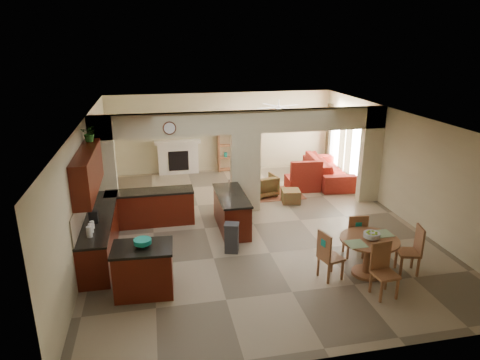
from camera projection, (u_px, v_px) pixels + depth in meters
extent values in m
plane|color=gray|center=(253.00, 224.00, 11.13)|extent=(10.00, 10.00, 0.00)
plane|color=white|center=(255.00, 117.00, 10.25)|extent=(10.00, 10.00, 0.00)
plane|color=beige|center=(222.00, 132.00, 15.34)|extent=(8.00, 0.00, 8.00)
plane|color=beige|center=(336.00, 277.00, 6.04)|extent=(8.00, 0.00, 8.00)
plane|color=beige|center=(87.00, 183.00, 9.92)|extent=(0.00, 10.00, 10.00)
plane|color=beige|center=(399.00, 164.00, 11.46)|extent=(0.00, 10.00, 10.00)
cube|color=beige|center=(104.00, 170.00, 10.91)|extent=(0.60, 0.25, 2.80)
cube|color=beige|center=(245.00, 173.00, 11.71)|extent=(0.80, 0.25, 2.20)
cube|color=beige|center=(371.00, 155.00, 12.33)|extent=(0.60, 0.25, 2.80)
cube|color=beige|center=(246.00, 122.00, 11.27)|extent=(8.00, 0.25, 0.60)
cube|color=#411607|center=(101.00, 235.00, 9.54)|extent=(0.60, 3.20, 0.86)
cube|color=black|center=(99.00, 216.00, 9.40)|extent=(0.62, 3.22, 0.05)
cube|color=tan|center=(84.00, 204.00, 9.25)|extent=(0.02, 3.20, 0.55)
cube|color=#411607|center=(151.00, 208.00, 11.03)|extent=(2.20, 0.60, 0.86)
cube|color=black|center=(149.00, 192.00, 10.88)|extent=(2.22, 0.62, 0.05)
cube|color=#411607|center=(88.00, 172.00, 9.05)|extent=(0.35, 2.40, 0.90)
cube|color=#411607|center=(231.00, 212.00, 10.79)|extent=(0.65, 1.80, 0.86)
cube|color=black|center=(231.00, 195.00, 10.65)|extent=(0.70, 1.85, 0.05)
cube|color=silver|center=(238.00, 226.00, 10.00)|extent=(0.58, 0.04, 0.70)
cylinder|color=#532C1B|center=(169.00, 128.00, 10.77)|extent=(0.34, 0.03, 0.34)
cube|color=brown|center=(275.00, 193.00, 13.31)|extent=(1.60, 1.30, 0.01)
cube|color=silver|center=(178.00, 158.00, 15.15)|extent=(1.40, 0.28, 1.10)
cube|color=black|center=(179.00, 161.00, 15.04)|extent=(0.70, 0.04, 0.70)
cube|color=silver|center=(178.00, 142.00, 14.94)|extent=(1.60, 0.35, 0.10)
cube|color=brown|center=(232.00, 146.00, 15.39)|extent=(1.00, 0.32, 1.80)
cube|color=white|center=(358.00, 150.00, 13.65)|extent=(0.02, 0.90, 1.90)
cube|color=white|center=(336.00, 139.00, 15.23)|extent=(0.02, 0.90, 1.90)
cube|color=white|center=(346.00, 148.00, 14.49)|extent=(0.02, 0.70, 2.10)
cube|color=#3C1B18|center=(366.00, 155.00, 13.09)|extent=(0.10, 0.28, 2.30)
cube|color=#3C1B18|center=(349.00, 146.00, 14.20)|extent=(0.10, 0.28, 2.30)
cube|color=#3C1B18|center=(342.00, 142.00, 14.67)|extent=(0.10, 0.28, 2.30)
cube|color=#3C1B18|center=(328.00, 135.00, 15.78)|extent=(0.10, 0.28, 2.30)
cylinder|color=white|center=(279.00, 107.00, 13.40)|extent=(1.00, 1.00, 0.10)
cube|color=#411607|center=(144.00, 271.00, 8.01)|extent=(1.10, 0.80, 0.91)
cube|color=black|center=(142.00, 248.00, 7.86)|extent=(1.16, 0.86, 0.05)
cylinder|color=#148D7B|center=(143.00, 243.00, 7.83)|extent=(0.32, 0.32, 0.15)
cube|color=#313134|center=(232.00, 239.00, 9.60)|extent=(0.36, 0.33, 0.64)
cylinder|color=brown|center=(370.00, 240.00, 8.53)|extent=(1.18, 1.18, 0.04)
cylinder|color=brown|center=(368.00, 257.00, 8.66)|extent=(0.17, 0.17, 0.76)
cylinder|color=brown|center=(366.00, 273.00, 8.77)|extent=(0.60, 0.60, 0.06)
cylinder|color=#8CB727|center=(372.00, 236.00, 8.45)|extent=(0.32, 0.32, 0.17)
imported|color=maroon|center=(328.00, 169.00, 14.41)|extent=(2.84, 1.33, 0.80)
cube|color=maroon|center=(302.00, 183.00, 13.67)|extent=(1.05, 0.88, 0.40)
imported|color=maroon|center=(264.00, 185.00, 13.08)|extent=(0.82, 0.84, 0.65)
cube|color=maroon|center=(291.00, 196.00, 12.57)|extent=(0.59, 0.59, 0.38)
imported|color=#214D14|center=(90.00, 133.00, 9.66)|extent=(0.39, 0.35, 0.39)
cube|color=brown|center=(354.00, 237.00, 9.41)|extent=(0.48, 0.48, 0.05)
cube|color=brown|center=(358.00, 242.00, 9.65)|extent=(0.04, 0.04, 0.44)
cube|color=brown|center=(344.00, 243.00, 9.63)|extent=(0.04, 0.04, 0.44)
cube|color=brown|center=(363.00, 250.00, 9.33)|extent=(0.04, 0.04, 0.44)
cube|color=brown|center=(348.00, 250.00, 9.31)|extent=(0.04, 0.04, 0.44)
cube|color=brown|center=(358.00, 228.00, 9.13)|extent=(0.42, 0.10, 0.55)
cube|color=#148D7B|center=(359.00, 225.00, 9.09)|extent=(0.14, 0.03, 0.14)
cube|color=brown|center=(408.00, 253.00, 8.71)|extent=(0.51, 0.51, 0.05)
cube|color=brown|center=(396.00, 258.00, 8.95)|extent=(0.04, 0.04, 0.44)
cube|color=brown|center=(401.00, 267.00, 8.63)|extent=(0.04, 0.04, 0.44)
cube|color=brown|center=(412.00, 259.00, 8.94)|extent=(0.04, 0.04, 0.44)
cube|color=brown|center=(418.00, 267.00, 8.62)|extent=(0.04, 0.04, 0.44)
cube|color=brown|center=(420.00, 239.00, 8.61)|extent=(0.14, 0.42, 0.55)
cube|color=#148D7B|center=(421.00, 236.00, 8.59)|extent=(0.04, 0.14, 0.14)
cube|color=brown|center=(385.00, 275.00, 7.90)|extent=(0.46, 0.46, 0.05)
cube|color=brown|center=(381.00, 292.00, 7.78)|extent=(0.04, 0.04, 0.44)
cube|color=brown|center=(397.00, 289.00, 7.87)|extent=(0.04, 0.04, 0.44)
cube|color=brown|center=(371.00, 282.00, 8.08)|extent=(0.04, 0.04, 0.44)
cube|color=brown|center=(386.00, 279.00, 8.18)|extent=(0.04, 0.04, 0.44)
cube|color=brown|center=(381.00, 255.00, 7.98)|extent=(0.42, 0.08, 0.55)
cube|color=#148D7B|center=(380.00, 251.00, 7.98)|extent=(0.14, 0.02, 0.14)
cube|color=brown|center=(331.00, 258.00, 8.51)|extent=(0.51, 0.51, 0.05)
cube|color=brown|center=(342.00, 270.00, 8.51)|extent=(0.04, 0.04, 0.44)
cube|color=brown|center=(332.00, 262.00, 8.80)|extent=(0.04, 0.04, 0.44)
cube|color=brown|center=(328.00, 274.00, 8.37)|extent=(0.04, 0.04, 0.44)
cube|color=brown|center=(318.00, 266.00, 8.66)|extent=(0.04, 0.04, 0.44)
cube|color=brown|center=(324.00, 246.00, 8.34)|extent=(0.14, 0.42, 0.55)
cube|color=#148D7B|center=(323.00, 243.00, 8.30)|extent=(0.04, 0.14, 0.14)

